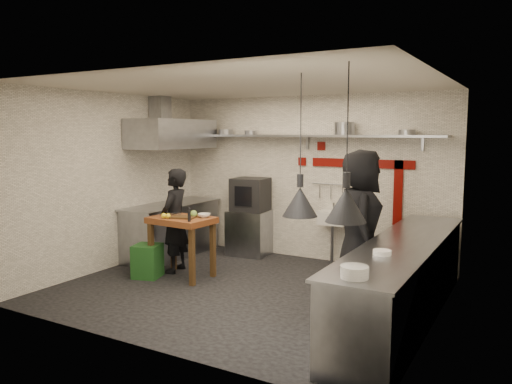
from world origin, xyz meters
The scene contains 47 objects.
floor centered at (0.00, 0.00, 0.00)m, with size 5.00×5.00×0.00m, color black.
ceiling centered at (0.00, 0.00, 2.80)m, with size 5.00×5.00×0.00m, color beige.
wall_back centered at (0.00, 2.10, 1.40)m, with size 5.00×0.04×2.80m, color white.
wall_front centered at (0.00, -2.10, 1.40)m, with size 5.00×0.04×2.80m, color white.
wall_left centered at (-2.50, 0.00, 1.40)m, with size 0.04×4.20×2.80m, color white.
wall_right centered at (2.50, 0.00, 1.40)m, with size 0.04×4.20×2.80m, color white.
red_band_horiz centered at (0.95, 2.08, 1.68)m, with size 1.70×0.02×0.14m, color #650905.
red_band_vert centered at (1.55, 2.08, 1.20)m, with size 0.14×0.02×1.10m, color #650905.
red_tile_a centered at (0.25, 2.08, 1.95)m, with size 0.14×0.02×0.14m, color #650905.
red_tile_b centered at (-0.10, 2.08, 1.68)m, with size 0.14×0.02×0.14m, color #650905.
back_shelf centered at (0.00, 1.92, 2.12)m, with size 4.60×0.34×0.04m, color slate.
shelf_bracket_left centered at (-1.90, 2.07, 2.02)m, with size 0.04×0.06×0.24m, color slate.
shelf_bracket_mid centered at (0.00, 2.07, 2.02)m, with size 0.04×0.06×0.24m, color slate.
shelf_bracket_right centered at (1.90, 2.07, 2.02)m, with size 0.04×0.06×0.24m, color slate.
pan_far_left centered at (-1.56, 1.92, 2.19)m, with size 0.26×0.26×0.09m, color slate.
pan_mid_left centered at (-1.03, 1.92, 2.18)m, with size 0.22×0.22×0.07m, color slate.
stock_pot centered at (0.71, 1.92, 2.24)m, with size 0.32×0.32×0.20m, color slate.
pan_right centered at (1.69, 1.92, 2.18)m, with size 0.25×0.25×0.08m, color slate.
oven_stand centered at (-0.99, 1.80, 0.40)m, with size 0.69×0.62×0.80m, color slate.
combi_oven centered at (-0.95, 1.77, 1.09)m, with size 0.58×0.54×0.58m, color black.
oven_door centered at (-0.97, 1.52, 1.09)m, with size 0.48×0.03×0.46m, color #650905.
oven_glass centered at (-0.93, 1.48, 1.09)m, with size 0.32×0.01×0.34m, color black.
hand_sink centered at (0.55, 1.92, 0.78)m, with size 0.46×0.34×0.22m, color silver.
sink_tap centered at (0.55, 1.92, 0.96)m, with size 0.03×0.03×0.14m, color slate.
sink_drain centered at (0.55, 1.88, 0.34)m, with size 0.06×0.06×0.66m, color slate.
utensil_rail centered at (0.55, 2.06, 1.32)m, with size 0.02×0.02×0.90m, color slate.
counter_right centered at (2.15, 0.00, 0.45)m, with size 0.70×3.80×0.90m, color slate.
counter_right_top centered at (2.15, 0.00, 0.92)m, with size 0.76×3.90×0.03m, color slate.
plate_stack centered at (2.12, -1.70, 0.99)m, with size 0.24×0.24×0.11m, color silver.
small_bowl_right centered at (2.10, -0.77, 0.96)m, with size 0.19×0.19×0.05m, color silver.
counter_left centered at (-2.15, 1.05, 0.45)m, with size 0.70×1.90×0.90m, color slate.
counter_left_top centered at (-2.15, 1.05, 0.92)m, with size 0.76×2.00×0.03m, color slate.
extractor_hood centered at (-2.10, 1.05, 2.15)m, with size 0.78×1.60×0.50m, color slate.
hood_duct centered at (-2.35, 1.05, 2.55)m, with size 0.28×0.28×0.50m, color slate.
green_bin centered at (-1.61, -0.19, 0.25)m, with size 0.38×0.38×0.50m, color #1D521E.
prep_table centered at (-1.15, 0.07, 0.46)m, with size 0.92×0.64×0.92m, color brown, non-canonical shape.
cutting_board centered at (-1.09, 0.04, 0.93)m, with size 0.36×0.25×0.03m, color #462E17.
pepper_mill centered at (-0.83, -0.16, 1.02)m, with size 0.04×0.04×0.20m, color black.
lemon_a centered at (-1.31, -0.14, 0.96)m, with size 0.08×0.08×0.08m, color yellow.
lemon_b centered at (-1.25, -0.12, 0.96)m, with size 0.08×0.08×0.08m, color yellow.
veg_ball centered at (-0.99, 0.16, 0.97)m, with size 0.11×0.11×0.11m, color olive.
steel_tray centered at (-1.39, 0.19, 0.94)m, with size 0.19×0.13×0.03m, color slate.
bowl centered at (-0.84, 0.22, 0.95)m, with size 0.19×0.19×0.06m, color silver.
heat_lamp_near centered at (1.23, -0.90, 2.04)m, with size 0.38×0.38×1.52m, color black, non-canonical shape.
heat_lamp_far centered at (1.95, -1.48, 2.09)m, with size 0.38×0.38×1.43m, color black, non-canonical shape.
chef_left centered at (-1.44, 0.27, 0.81)m, with size 0.59×0.39×1.62m, color black.
chef_right centered at (1.40, 0.66, 0.98)m, with size 0.96×0.62×1.96m, color black.
Camera 1 is at (3.45, -5.75, 2.18)m, focal length 35.00 mm.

